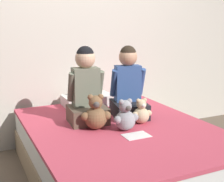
# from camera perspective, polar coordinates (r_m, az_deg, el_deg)

# --- Properties ---
(ground_plane) EXTENTS (14.00, 14.00, 0.00)m
(ground_plane) POSITION_cam_1_polar(r_m,az_deg,el_deg) (2.92, 1.47, -15.17)
(ground_plane) COLOR brown
(wall_behind_bed) EXTENTS (8.00, 0.06, 2.50)m
(wall_behind_bed) POSITION_cam_1_polar(r_m,az_deg,el_deg) (3.57, -6.25, 10.72)
(wall_behind_bed) COLOR beige
(wall_behind_bed) RESTS_ON ground_plane
(bed) EXTENTS (1.53, 1.94, 0.47)m
(bed) POSITION_cam_1_polar(r_m,az_deg,el_deg) (2.82, 1.50, -10.99)
(bed) COLOR #997F60
(bed) RESTS_ON ground_plane
(child_on_left) EXTENTS (0.36, 0.33, 0.68)m
(child_on_left) POSITION_cam_1_polar(r_m,az_deg,el_deg) (2.79, -4.71, 0.12)
(child_on_left) COLOR brown
(child_on_left) RESTS_ON bed
(child_on_right) EXTENTS (0.37, 0.43, 0.67)m
(child_on_right) POSITION_cam_1_polar(r_m,az_deg,el_deg) (2.97, 3.02, 0.55)
(child_on_right) COLOR black
(child_on_right) RESTS_ON bed
(teddy_bear_held_by_left_child) EXTENTS (0.25, 0.19, 0.30)m
(teddy_bear_held_by_left_child) POSITION_cam_1_polar(r_m,az_deg,el_deg) (2.63, -2.98, -4.32)
(teddy_bear_held_by_left_child) COLOR brown
(teddy_bear_held_by_left_child) RESTS_ON bed
(teddy_bear_held_by_right_child) EXTENTS (0.19, 0.15, 0.23)m
(teddy_bear_held_by_right_child) POSITION_cam_1_polar(r_m,az_deg,el_deg) (2.79, 5.38, -4.00)
(teddy_bear_held_by_right_child) COLOR #D1B78E
(teddy_bear_held_by_right_child) RESTS_ON bed
(teddy_bear_between_children) EXTENTS (0.23, 0.17, 0.27)m
(teddy_bear_between_children) POSITION_cam_1_polar(r_m,az_deg,el_deg) (2.60, 2.49, -4.81)
(teddy_bear_between_children) COLOR #939399
(teddy_bear_between_children) RESTS_ON bed
(pillow_at_headboard) EXTENTS (0.53, 0.30, 0.11)m
(pillow_at_headboard) POSITION_cam_1_polar(r_m,az_deg,el_deg) (3.41, -4.43, -1.67)
(pillow_at_headboard) COLOR silver
(pillow_at_headboard) RESTS_ON bed
(sign_card) EXTENTS (0.21, 0.15, 0.00)m
(sign_card) POSITION_cam_1_polar(r_m,az_deg,el_deg) (2.52, 4.47, -8.12)
(sign_card) COLOR white
(sign_card) RESTS_ON bed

